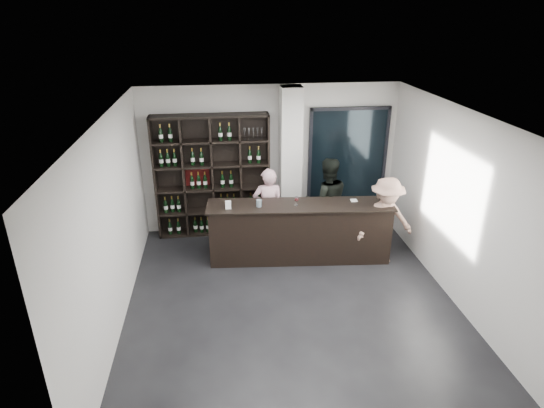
{
  "coord_description": "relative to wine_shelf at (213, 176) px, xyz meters",
  "views": [
    {
      "loc": [
        -1.01,
        -5.77,
        4.2
      ],
      "look_at": [
        -0.17,
        1.1,
        1.2
      ],
      "focal_mm": 30.0,
      "sensor_mm": 36.0,
      "label": 1
    }
  ],
  "objects": [
    {
      "name": "spit_cup",
      "position": [
        0.78,
        -1.24,
        -0.07
      ],
      "size": [
        0.1,
        0.1,
        0.12
      ],
      "primitive_type": "cylinder",
      "rotation": [
        0.0,
        0.0,
        -0.08
      ],
      "color": "#AAC6D4",
      "rests_on": "tasting_counter"
    },
    {
      "name": "structural_column",
      "position": [
        1.5,
        -0.1,
        0.25
      ],
      "size": [
        0.4,
        0.4,
        2.9
      ],
      "primitive_type": "cube",
      "color": "silver",
      "rests_on": "floor"
    },
    {
      "name": "customer",
      "position": [
        2.95,
        -1.52,
        -0.41
      ],
      "size": [
        1.09,
        0.72,
        1.58
      ],
      "primitive_type": "imported",
      "rotation": [
        0.0,
        0.0,
        0.13
      ],
      "color": "#9F7967",
      "rests_on": "floor"
    },
    {
      "name": "taster_pink",
      "position": [
        1.0,
        -0.72,
        -0.42
      ],
      "size": [
        0.58,
        0.39,
        1.56
      ],
      "primitive_type": "imported",
      "rotation": [
        0.0,
        0.0,
        3.11
      ],
      "color": "#CB9BA4",
      "rests_on": "floor"
    },
    {
      "name": "wine_glass",
      "position": [
        1.43,
        -1.26,
        -0.04
      ],
      "size": [
        0.1,
        0.1,
        0.18
      ],
      "primitive_type": null,
      "rotation": [
        0.0,
        0.0,
        0.43
      ],
      "color": "white",
      "rests_on": "tasting_counter"
    },
    {
      "name": "floor",
      "position": [
        1.15,
        -2.57,
        -1.2
      ],
      "size": [
        5.0,
        5.5,
        0.01
      ],
      "primitive_type": "cube",
      "color": "black",
      "rests_on": "ground"
    },
    {
      "name": "wine_shelf",
      "position": [
        0.0,
        0.0,
        0.0
      ],
      "size": [
        2.2,
        0.35,
        2.4
      ],
      "primitive_type": null,
      "color": "black",
      "rests_on": "floor"
    },
    {
      "name": "card_stand",
      "position": [
        0.26,
        -1.27,
        -0.06
      ],
      "size": [
        0.1,
        0.05,
        0.14
      ],
      "primitive_type": "cube",
      "rotation": [
        0.0,
        0.0,
        0.02
      ],
      "color": "white",
      "rests_on": "tasting_counter"
    },
    {
      "name": "tasting_counter",
      "position": [
        1.5,
        -1.24,
        -0.67
      ],
      "size": [
        3.24,
        0.67,
        1.07
      ],
      "rotation": [
        0.0,
        0.0,
        -0.08
      ],
      "color": "black",
      "rests_on": "floor"
    },
    {
      "name": "taster_black",
      "position": [
        2.1,
        -0.7,
        -0.34
      ],
      "size": [
        0.83,
        0.65,
        1.71
      ],
      "primitive_type": "imported",
      "rotation": [
        0.0,
        0.0,
        3.14
      ],
      "color": "black",
      "rests_on": "floor"
    },
    {
      "name": "glass_panel",
      "position": [
        2.7,
        0.12,
        0.2
      ],
      "size": [
        1.6,
        0.08,
        2.1
      ],
      "color": "black",
      "rests_on": "floor"
    },
    {
      "name": "napkin_stack",
      "position": [
        2.47,
        -1.2,
        -0.13
      ],
      "size": [
        0.11,
        0.11,
        0.02
      ],
      "primitive_type": "cube",
      "rotation": [
        0.0,
        0.0,
        -0.04
      ],
      "color": "white",
      "rests_on": "tasting_counter"
    }
  ]
}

